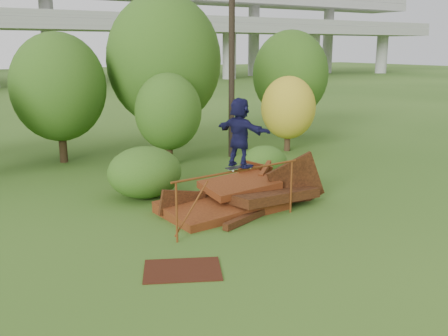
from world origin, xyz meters
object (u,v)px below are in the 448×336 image
scrap_pile (241,198)px  flat_plate (182,270)px  skater (240,132)px  utility_pole (232,57)px

scrap_pile → flat_plate: size_ratio=3.20×
scrap_pile → skater: skater is taller
scrap_pile → skater: bearing=-125.2°
skater → utility_pole: bearing=-48.4°
utility_pole → scrap_pile: bearing=-120.2°
skater → utility_pole: (4.94, 8.18, 1.87)m
flat_plate → utility_pole: (7.72, 9.99, 4.62)m
scrap_pile → flat_plate: (-3.76, -3.19, -0.34)m
utility_pole → skater: bearing=-121.1°
skater → flat_plate: 4.32m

